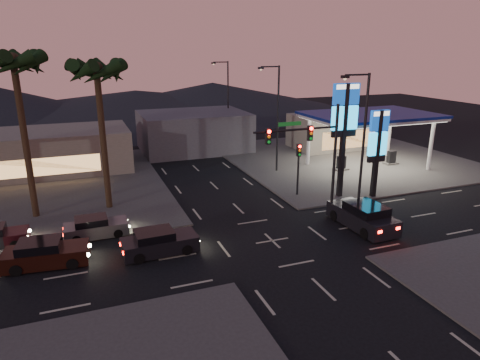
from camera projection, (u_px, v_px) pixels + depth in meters
name	position (u px, v px, depth m)	size (l,w,h in m)	color
ground	(272.00, 241.00, 26.65)	(140.00, 140.00, 0.00)	black
corner_lot_ne	(343.00, 158.00, 46.37)	(24.00, 24.00, 0.12)	#47443F
corner_lot_nw	(16.00, 192.00, 35.45)	(24.00, 24.00, 0.12)	#47443F
gas_station	(371.00, 117.00, 41.32)	(12.20, 8.20, 5.47)	silver
convenience_store	(335.00, 131.00, 50.95)	(10.00, 6.00, 4.00)	#726B5B
pylon_sign_tall	(345.00, 118.00, 32.57)	(2.20, 0.35, 9.00)	black
pylon_sign_short	(378.00, 140.00, 33.05)	(1.60, 0.35, 7.00)	black
traffic_signal_mast	(313.00, 147.00, 28.17)	(6.10, 0.39, 8.00)	black
pedestal_signal	(299.00, 161.00, 33.90)	(0.32, 0.39, 4.30)	black
streetlight_near	(361.00, 140.00, 28.18)	(2.14, 0.25, 10.00)	black
streetlight_mid	(276.00, 113.00, 39.77)	(2.14, 0.25, 10.00)	black
streetlight_far	(227.00, 97.00, 52.27)	(2.14, 0.25, 10.00)	black
palm_a	(97.00, 80.00, 29.27)	(4.41, 4.41, 10.86)	black
palm_b	(15.00, 73.00, 27.40)	(4.41, 4.41, 11.46)	black
building_far_west	(43.00, 152.00, 40.91)	(16.00, 8.00, 4.00)	#726B5B
building_far_mid	(194.00, 131.00, 49.88)	(12.00, 9.00, 4.40)	#4C4C51
hill_right	(213.00, 96.00, 84.57)	(50.00, 50.00, 5.00)	black
hill_center	(136.00, 101.00, 79.59)	(60.00, 60.00, 4.00)	black
car_lane_a_front	(159.00, 243.00, 24.85)	(4.52, 2.03, 1.45)	black
car_lane_a_mid	(45.00, 254.00, 23.47)	(4.67, 2.32, 1.48)	black
car_lane_b_front	(95.00, 227.00, 27.13)	(4.04, 1.77, 1.30)	#5A5A5C
suv_station	(363.00, 216.00, 28.40)	(2.41, 5.26, 1.72)	black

